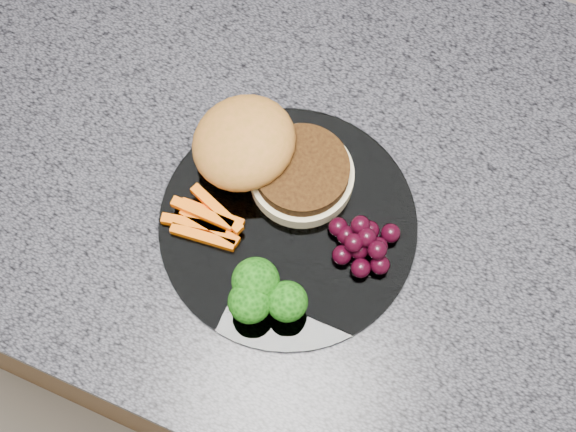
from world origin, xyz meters
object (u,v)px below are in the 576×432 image
object	(u,v)px
plate	(288,224)
grape_bunch	(363,243)
burger	(264,156)
island_cabinet	(311,289)

from	to	relation	value
plate	grape_bunch	xyz separation A→B (m)	(0.08, 0.01, 0.02)
burger	plate	bearing A→B (deg)	-55.81
grape_bunch	burger	bearing A→B (deg)	161.05
island_cabinet	grape_bunch	size ratio (longest dim) A/B	16.73
plate	grape_bunch	world-z (taller)	grape_bunch
plate	grape_bunch	size ratio (longest dim) A/B	3.63
burger	grape_bunch	size ratio (longest dim) A/B	2.59
island_cabinet	burger	bearing A→B (deg)	-155.51
island_cabinet	plate	distance (m)	0.48
plate	burger	xyz separation A→B (m)	(-0.05, 0.05, 0.03)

